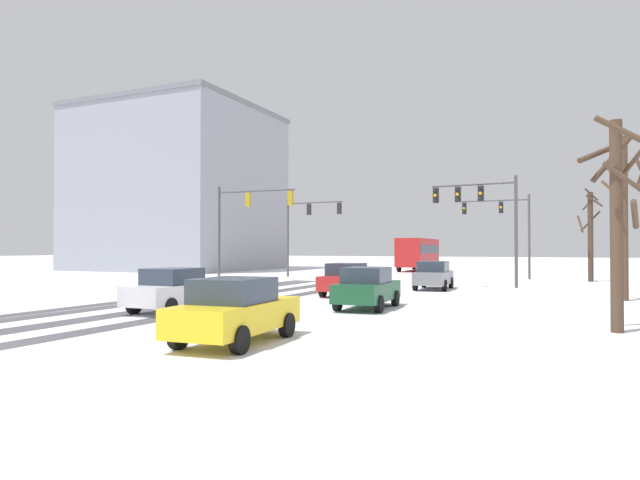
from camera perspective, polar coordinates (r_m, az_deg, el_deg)
name	(u,v)px	position (r m, az deg, el deg)	size (l,w,h in m)	color
wheel_track_left_lane	(162,297)	(27.76, -16.01, -5.70)	(0.97, 30.41, 0.01)	#4C4C51
wheel_track_right_lane	(219,300)	(25.78, -10.38, -6.09)	(1.15, 30.41, 0.01)	#4C4C51
wheel_track_center	(180,298)	(27.09, -14.26, -5.82)	(1.00, 30.41, 0.01)	#4C4C51
wheel_track_oncoming	(259,302)	(24.64, -6.27, -6.34)	(0.98, 30.41, 0.01)	#4C4C51
sidewalk_kerb_right	(528,317)	(19.95, 20.66, -7.42)	(4.00, 30.41, 0.12)	white
traffic_signal_far_right	(505,219)	(45.24, 18.54, 2.03)	(5.20, 0.38, 6.50)	#47474C
traffic_signal_near_left	(245,214)	(36.69, -7.80, 2.68)	(5.63, 0.57, 6.50)	#47474C
traffic_signal_far_left	(306,221)	(45.43, -1.44, 1.96)	(5.05, 0.48, 6.50)	#47474C
traffic_signal_near_right	(481,207)	(33.48, 16.28, 3.27)	(4.93, 0.55, 6.50)	#47474C
car_grey_lead	(433,275)	(32.43, 11.64, -3.57)	(1.99, 4.18, 1.62)	slate
car_red_second	(347,279)	(27.59, 2.82, -4.07)	(1.91, 4.14, 1.62)	red
car_dark_green_third	(367,288)	(21.75, 4.90, -4.92)	(2.00, 4.18, 1.62)	#194C2D
car_white_fourth	(174,290)	(21.35, -14.79, -4.97)	(1.84, 4.10, 1.62)	silver
car_yellow_cab_fifth	(236,310)	(13.98, -8.72, -7.18)	(2.01, 4.19, 1.62)	yellow
bus_oncoming	(418,252)	(59.91, 10.12, -1.21)	(2.99, 11.09, 3.38)	#B21E1E
bare_tree_sidewalk_near	(617,212)	(17.58, 28.28, 2.53)	(1.74, 1.77, 6.01)	#4C3828
bare_tree_sidewalk_mid	(624,214)	(28.39, 28.91, 2.40)	(1.99, 1.84, 7.42)	#4C3828
bare_tree_sidewalk_far	(590,234)	(43.50, 26.12, 0.59)	(1.68, 1.57, 6.61)	#423023
office_building_far_left_block	(179,190)	(64.45, -14.36, 5.01)	(19.03, 17.78, 17.85)	#9399A3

